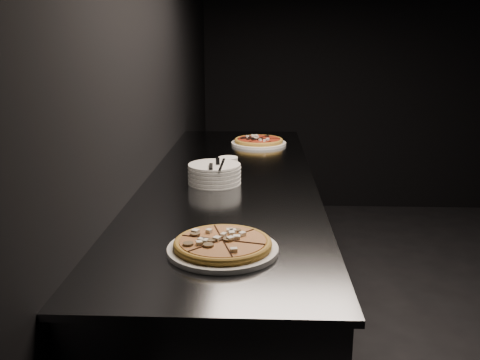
{
  "coord_description": "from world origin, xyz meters",
  "views": [
    {
      "loc": [
        -2.0,
        -2.29,
        1.53
      ],
      "look_at": [
        -2.08,
        -0.16,
        0.96
      ],
      "focal_mm": 40.0,
      "sensor_mm": 36.0,
      "label": 1
    }
  ],
  "objects_px": {
    "pizza_mushroom": "(223,245)",
    "cutlery": "(216,164)",
    "counter": "(231,273)",
    "pizza_tomato": "(259,141)",
    "plate_stack": "(214,174)",
    "ramekin": "(228,165)"
  },
  "relations": [
    {
      "from": "pizza_mushroom",
      "to": "ramekin",
      "type": "xyz_separation_m",
      "value": [
        -0.04,
        0.92,
        0.02
      ]
    },
    {
      "from": "pizza_mushroom",
      "to": "cutlery",
      "type": "distance_m",
      "value": 0.75
    },
    {
      "from": "pizza_mushroom",
      "to": "pizza_tomato",
      "type": "height_order",
      "value": "same"
    },
    {
      "from": "pizza_mushroom",
      "to": "plate_stack",
      "type": "height_order",
      "value": "plate_stack"
    },
    {
      "from": "ramekin",
      "to": "pizza_mushroom",
      "type": "bearing_deg",
      "value": -87.45
    },
    {
      "from": "pizza_mushroom",
      "to": "cutlery",
      "type": "xyz_separation_m",
      "value": [
        -0.08,
        0.74,
        0.07
      ]
    },
    {
      "from": "pizza_tomato",
      "to": "cutlery",
      "type": "distance_m",
      "value": 0.89
    },
    {
      "from": "pizza_mushroom",
      "to": "ramekin",
      "type": "relative_size",
      "value": 3.96
    },
    {
      "from": "counter",
      "to": "cutlery",
      "type": "xyz_separation_m",
      "value": [
        -0.05,
        -0.1,
        0.55
      ]
    },
    {
      "from": "pizza_tomato",
      "to": "plate_stack",
      "type": "height_order",
      "value": "plate_stack"
    },
    {
      "from": "cutlery",
      "to": "ramekin",
      "type": "xyz_separation_m",
      "value": [
        0.04,
        0.18,
        -0.05
      ]
    },
    {
      "from": "counter",
      "to": "plate_stack",
      "type": "relative_size",
      "value": 10.92
    },
    {
      "from": "counter",
      "to": "cutlery",
      "type": "relative_size",
      "value": 10.2
    },
    {
      "from": "plate_stack",
      "to": "ramekin",
      "type": "distance_m",
      "value": 0.17
    },
    {
      "from": "pizza_mushroom",
      "to": "pizza_tomato",
      "type": "distance_m",
      "value": 1.61
    },
    {
      "from": "plate_stack",
      "to": "cutlery",
      "type": "relative_size",
      "value": 0.93
    },
    {
      "from": "pizza_tomato",
      "to": "cutlery",
      "type": "relative_size",
      "value": 1.33
    },
    {
      "from": "ramekin",
      "to": "plate_stack",
      "type": "bearing_deg",
      "value": -106.2
    },
    {
      "from": "cutlery",
      "to": "pizza_tomato",
      "type": "bearing_deg",
      "value": 73.46
    },
    {
      "from": "pizza_tomato",
      "to": "ramekin",
      "type": "xyz_separation_m",
      "value": [
        -0.14,
        -0.69,
        0.02
      ]
    },
    {
      "from": "pizza_mushroom",
      "to": "cutlery",
      "type": "relative_size",
      "value": 1.47
    },
    {
      "from": "counter",
      "to": "cutlery",
      "type": "bearing_deg",
      "value": -118.31
    }
  ]
}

